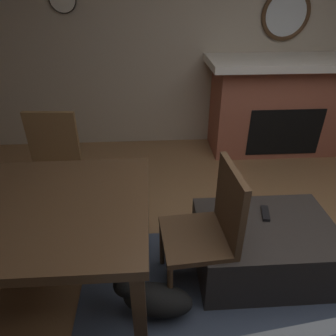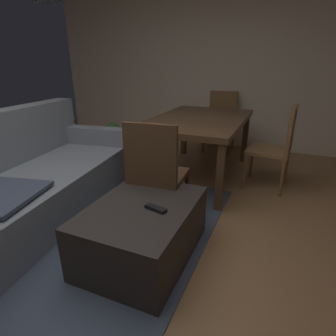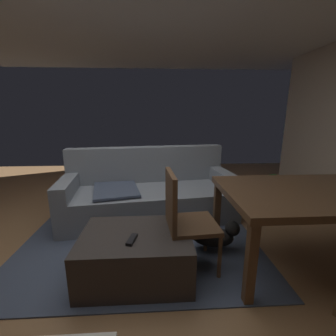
{
  "view_description": "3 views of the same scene",
  "coord_description": "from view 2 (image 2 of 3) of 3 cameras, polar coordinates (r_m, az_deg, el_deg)",
  "views": [
    {
      "loc": [
        1.03,
        1.18,
        1.84
      ],
      "look_at": [
        0.92,
        -0.62,
        0.76
      ],
      "focal_mm": 32.95,
      "sensor_mm": 36.0,
      "label": 1
    },
    {
      "loc": [
        -1.24,
        -1.22,
        1.35
      ],
      "look_at": [
        0.33,
        -0.55,
        0.69
      ],
      "focal_mm": 29.25,
      "sensor_mm": 36.0,
      "label": 2
    },
    {
      "loc": [
        0.42,
        -2.14,
        1.42
      ],
      "look_at": [
        0.53,
        -0.28,
        0.97
      ],
      "focal_mm": 23.88,
      "sensor_mm": 36.0,
      "label": 3
    }
  ],
  "objects": [
    {
      "name": "area_rug",
      "position": [
        2.46,
        -17.67,
        -13.15
      ],
      "size": [
        2.6,
        2.0,
        0.01
      ],
      "primitive_type": "cube",
      "color": "#3D475B",
      "rests_on": "ground"
    },
    {
      "name": "wall_right_window_side",
      "position": [
        4.85,
        9.12,
        20.1
      ],
      "size": [
        0.12,
        5.77,
        2.57
      ],
      "primitive_type": "cube",
      "color": "beige",
      "rests_on": "ground"
    },
    {
      "name": "dining_table",
      "position": [
        3.34,
        6.43,
        9.19
      ],
      "size": [
        1.67,
        1.04,
        0.74
      ],
      "color": "#513823",
      "rests_on": "ground"
    },
    {
      "name": "small_dog",
      "position": [
        2.83,
        -3.54,
        -3.57
      ],
      "size": [
        0.5,
        0.29,
        0.29
      ],
      "color": "black",
      "rests_on": "ground"
    },
    {
      "name": "couch",
      "position": [
        2.81,
        -27.75,
        -2.95
      ],
      "size": [
        2.39,
        1.22,
        0.94
      ],
      "color": "slate",
      "rests_on": "ground"
    },
    {
      "name": "tv_remote",
      "position": [
        1.88,
        -2.58,
        -8.41
      ],
      "size": [
        0.08,
        0.17,
        0.02
      ],
      "primitive_type": "cube",
      "rotation": [
        0.0,
        0.0,
        -0.23
      ],
      "color": "black",
      "rests_on": "ottoman_coffee_table"
    },
    {
      "name": "dining_chair_east",
      "position": [
        4.54,
        10.97,
        10.24
      ],
      "size": [
        0.45,
        0.45,
        0.93
      ],
      "color": "brown",
      "rests_on": "ground"
    },
    {
      "name": "dining_chair_south",
      "position": [
        3.24,
        21.96,
        4.74
      ],
      "size": [
        0.47,
        0.47,
        0.93
      ],
      "color": "brown",
      "rests_on": "ground"
    },
    {
      "name": "potted_plant",
      "position": [
        4.54,
        -11.42,
        6.7
      ],
      "size": [
        0.3,
        0.3,
        0.45
      ],
      "color": "beige",
      "rests_on": "ground"
    },
    {
      "name": "ottoman_coffee_table",
      "position": [
        2.06,
        -5.2,
        -12.82
      ],
      "size": [
        0.94,
        0.68,
        0.42
      ],
      "primitive_type": "cube",
      "color": "#2D2826",
      "rests_on": "ground"
    },
    {
      "name": "dining_chair_west",
      "position": [
        2.28,
        -2.66,
        -0.25
      ],
      "size": [
        0.47,
        0.47,
        0.93
      ],
      "color": "#513823",
      "rests_on": "ground"
    },
    {
      "name": "floor",
      "position": [
        2.21,
        -17.51,
        -17.9
      ],
      "size": [
        8.28,
        8.28,
        0.0
      ],
      "primitive_type": "plane",
      "color": "olive"
    }
  ]
}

